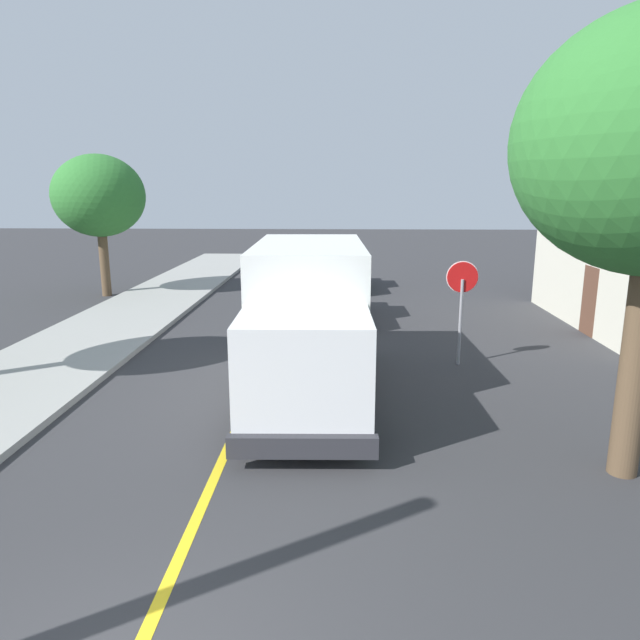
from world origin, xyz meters
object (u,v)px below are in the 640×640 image
parked_car_mid (343,270)px  box_truck (309,312)px  stop_sign (462,293)px  street_tree_down_block (99,196)px  parked_car_near (338,296)px

parked_car_mid → box_truck: bearing=-93.3°
parked_car_mid → stop_sign: stop_sign is taller
box_truck → street_tree_down_block: 14.59m
box_truck → stop_sign: (3.72, 2.00, 0.09)m
stop_sign → street_tree_down_block: 15.92m
box_truck → parked_car_near: size_ratio=1.63×
parked_car_near → street_tree_down_block: (-9.72, 3.92, 3.29)m
parked_car_mid → street_tree_down_block: street_tree_down_block is taller
parked_car_near → parked_car_mid: size_ratio=0.99×
parked_car_mid → stop_sign: bearing=-75.6°
box_truck → parked_car_near: 7.32m
box_truck → parked_car_near: bearing=85.3°
parked_car_mid → street_tree_down_block: bearing=-166.9°
parked_car_mid → street_tree_down_block: size_ratio=0.78×
box_truck → parked_car_mid: bearing=86.7°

